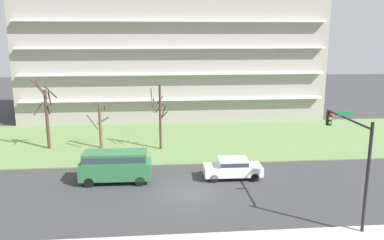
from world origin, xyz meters
TOP-DOWN VIEW (x-y plane):
  - ground at (0.00, 0.00)m, footprint 160.00×160.00m
  - grass_lawn_strip at (0.00, 14.00)m, footprint 80.00×16.00m
  - apartment_building at (0.00, 27.28)m, footprint 38.19×11.53m
  - tree_far_left at (-12.62, 11.80)m, footprint 2.13×2.14m
  - tree_left at (-7.65, 11.58)m, footprint 2.13×2.15m
  - tree_center at (-1.96, 10.79)m, footprint 1.60×1.61m
  - van_green_near_left at (-5.35, 2.50)m, footprint 5.24×2.12m
  - sedan_white_center_left at (3.46, 2.50)m, footprint 4.43×1.88m
  - traffic_signal_mast at (8.94, -4.74)m, footprint 0.90×5.52m

SIDE VIEW (x-z plane):
  - ground at x=0.00m, z-range 0.00..0.00m
  - grass_lawn_strip at x=0.00m, z-range 0.00..0.08m
  - sedan_white_center_left at x=3.46m, z-range 0.09..1.66m
  - van_green_near_left at x=-5.35m, z-range 0.22..2.58m
  - tree_left at x=-7.65m, z-range 0.15..4.59m
  - tree_center at x=-1.96m, z-range 0.24..6.49m
  - tree_far_left at x=-12.62m, z-range 0.11..6.90m
  - traffic_signal_mast at x=8.94m, z-range 1.18..7.51m
  - apartment_building at x=0.00m, z-range 0.00..15.47m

